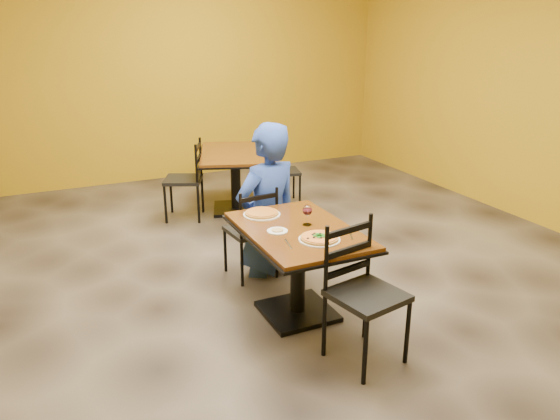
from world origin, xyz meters
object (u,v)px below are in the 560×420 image
table_second (235,167)px  plate_main (319,239)px  chair_second_left (183,180)px  table_main (298,251)px  pizza_main (319,237)px  side_plate (277,231)px  wine_glass (307,214)px  chair_second_right (284,172)px  diner (267,199)px  pizza_far (262,213)px  chair_main_near (367,296)px  plate_far (262,214)px  chair_main_far (250,231)px

table_second → plate_main: (-0.42, -2.91, 0.20)m
table_second → chair_second_left: size_ratio=1.54×
table_main → pizza_main: (0.04, -0.27, 0.21)m
side_plate → wine_glass: 0.29m
chair_second_right → side_plate: bearing=166.9°
diner → plate_main: bearing=71.9°
chair_second_left → pizza_main: chair_second_left is taller
table_second → chair_second_right: chair_second_right is taller
table_main → side_plate: 0.26m
table_second → pizza_far: 2.32m
chair_main_near → chair_second_left: 3.42m
chair_main_near → plate_far: size_ratio=3.22×
plate_far → pizza_far: size_ratio=1.11×
chair_second_left → plate_main: (0.25, -2.91, 0.28)m
chair_second_left → side_plate: chair_second_left is taller
plate_far → wine_glass: 0.44m
plate_main → plate_far: bearing=104.2°
chair_main_far → chair_second_right: bearing=-128.6°
wine_glass → chair_second_right: bearing=68.6°
side_plate → table_main: bearing=-3.6°
chair_second_right → table_second: bearing=103.1°
chair_main_near → plate_far: (-0.28, 1.17, 0.26)m
chair_main_far → side_plate: (-0.11, -0.84, 0.31)m
table_main → chair_second_left: chair_second_left is taller
table_second → plate_far: bearing=-104.8°
table_main → chair_second_right: bearing=67.1°
pizza_main → plate_far: pizza_main is taller
chair_second_left → wine_glass: size_ratio=5.26×
pizza_far → side_plate: size_ratio=1.75×
chair_second_right → pizza_far: bearing=163.8°
table_second → plate_far: plate_far is taller
chair_second_left → pizza_far: chair_second_left is taller
plate_far → chair_second_left: bearing=91.9°
chair_second_right → side_plate: 2.95m
table_main → diner: bearing=82.8°
chair_main_far → chair_second_right: size_ratio=1.04×
chair_second_right → chair_main_far: bearing=159.6°
diner → plate_far: (-0.25, -0.45, 0.04)m
wine_glass → side_plate: bearing=-173.0°
table_main → pizza_main: 0.35m
diner → chair_main_far: bearing=-11.3°
table_main → chair_main_near: bearing=-79.0°
table_second → plate_far: size_ratio=4.72×
chair_second_right → pizza_main: 3.13m
table_main → side_plate: (-0.18, 0.01, 0.20)m
pizza_main → pizza_far: (-0.17, 0.68, 0.00)m
table_main → plate_main: (0.04, -0.27, 0.20)m
diner → wine_glass: size_ratio=7.99×
plate_far → pizza_far: bearing=0.0°
chair_second_left → diner: size_ratio=0.66×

